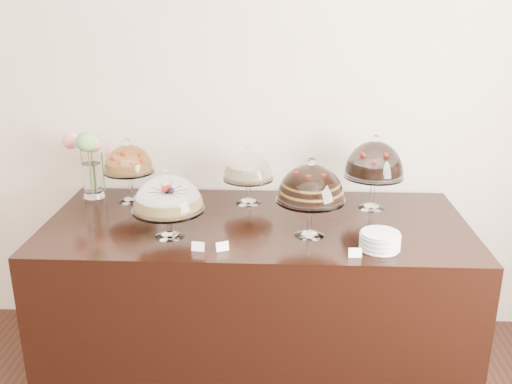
{
  "coord_description": "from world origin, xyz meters",
  "views": [
    {
      "loc": [
        0.47,
        -0.32,
        2.02
      ],
      "look_at": [
        0.35,
        2.4,
        1.08
      ],
      "focal_mm": 40.0,
      "sensor_mm": 36.0,
      "label": 1
    }
  ],
  "objects_px": {
    "cake_stand_cheesecake": "(248,168)",
    "plate_stack": "(380,241)",
    "cake_stand_choco_layer": "(311,186)",
    "display_counter": "(256,297)",
    "cake_stand_sugar_sponge": "(168,196)",
    "cake_stand_fruit_tart": "(128,162)",
    "flower_vase": "(90,158)",
    "cake_stand_dark_choco": "(374,162)"
  },
  "relations": [
    {
      "from": "display_counter",
      "to": "cake_stand_dark_choco",
      "type": "height_order",
      "value": "cake_stand_dark_choco"
    },
    {
      "from": "cake_stand_cheesecake",
      "to": "cake_stand_fruit_tart",
      "type": "xyz_separation_m",
      "value": [
        -0.68,
        -0.0,
        0.03
      ]
    },
    {
      "from": "cake_stand_sugar_sponge",
      "to": "cake_stand_fruit_tart",
      "type": "relative_size",
      "value": 0.96
    },
    {
      "from": "cake_stand_sugar_sponge",
      "to": "cake_stand_dark_choco",
      "type": "xyz_separation_m",
      "value": [
        1.05,
        0.44,
        0.06
      ]
    },
    {
      "from": "display_counter",
      "to": "cake_stand_cheesecake",
      "type": "xyz_separation_m",
      "value": [
        -0.06,
        0.28,
        0.65
      ]
    },
    {
      "from": "cake_stand_cheesecake",
      "to": "cake_stand_fruit_tart",
      "type": "distance_m",
      "value": 0.68
    },
    {
      "from": "cake_stand_cheesecake",
      "to": "display_counter",
      "type": "bearing_deg",
      "value": -78.22
    },
    {
      "from": "cake_stand_sugar_sponge",
      "to": "plate_stack",
      "type": "distance_m",
      "value": 1.03
    },
    {
      "from": "display_counter",
      "to": "flower_vase",
      "type": "bearing_deg",
      "value": 161.21
    },
    {
      "from": "display_counter",
      "to": "cake_stand_sugar_sponge",
      "type": "distance_m",
      "value": 0.81
    },
    {
      "from": "cake_stand_sugar_sponge",
      "to": "cake_stand_fruit_tart",
      "type": "height_order",
      "value": "cake_stand_fruit_tart"
    },
    {
      "from": "cake_stand_choco_layer",
      "to": "cake_stand_cheesecake",
      "type": "relative_size",
      "value": 1.2
    },
    {
      "from": "cake_stand_cheesecake",
      "to": "flower_vase",
      "type": "relative_size",
      "value": 0.81
    },
    {
      "from": "cake_stand_choco_layer",
      "to": "cake_stand_sugar_sponge",
      "type": "bearing_deg",
      "value": -176.57
    },
    {
      "from": "cake_stand_fruit_tart",
      "to": "flower_vase",
      "type": "distance_m",
      "value": 0.24
    },
    {
      "from": "cake_stand_dark_choco",
      "to": "flower_vase",
      "type": "xyz_separation_m",
      "value": [
        -1.61,
        0.1,
        -0.03
      ]
    },
    {
      "from": "cake_stand_choco_layer",
      "to": "cake_stand_dark_choco",
      "type": "xyz_separation_m",
      "value": [
        0.36,
        0.4,
        0.01
      ]
    },
    {
      "from": "display_counter",
      "to": "cake_stand_dark_choco",
      "type": "bearing_deg",
      "value": 20.05
    },
    {
      "from": "display_counter",
      "to": "plate_stack",
      "type": "distance_m",
      "value": 0.83
    },
    {
      "from": "cake_stand_choco_layer",
      "to": "cake_stand_cheesecake",
      "type": "xyz_separation_m",
      "value": [
        -0.33,
        0.45,
        -0.05
      ]
    },
    {
      "from": "plate_stack",
      "to": "cake_stand_sugar_sponge",
      "type": "bearing_deg",
      "value": 173.85
    },
    {
      "from": "cake_stand_fruit_tart",
      "to": "plate_stack",
      "type": "bearing_deg",
      "value": -24.46
    },
    {
      "from": "flower_vase",
      "to": "cake_stand_sugar_sponge",
      "type": "bearing_deg",
      "value": -44.31
    },
    {
      "from": "cake_stand_cheesecake",
      "to": "plate_stack",
      "type": "relative_size",
      "value": 1.81
    },
    {
      "from": "display_counter",
      "to": "cake_stand_cheesecake",
      "type": "distance_m",
      "value": 0.72
    },
    {
      "from": "cake_stand_sugar_sponge",
      "to": "plate_stack",
      "type": "bearing_deg",
      "value": -6.15
    },
    {
      "from": "cake_stand_cheesecake",
      "to": "cake_stand_choco_layer",
      "type": "bearing_deg",
      "value": -54.11
    },
    {
      "from": "cake_stand_cheesecake",
      "to": "flower_vase",
      "type": "distance_m",
      "value": 0.92
    },
    {
      "from": "flower_vase",
      "to": "cake_stand_choco_layer",
      "type": "bearing_deg",
      "value": -22.0
    },
    {
      "from": "cake_stand_fruit_tart",
      "to": "plate_stack",
      "type": "xyz_separation_m",
      "value": [
        1.33,
        -0.6,
        -0.19
      ]
    },
    {
      "from": "cake_stand_sugar_sponge",
      "to": "cake_stand_cheesecake",
      "type": "bearing_deg",
      "value": 54.03
    },
    {
      "from": "cake_stand_choco_layer",
      "to": "cake_stand_cheesecake",
      "type": "distance_m",
      "value": 0.56
    },
    {
      "from": "cake_stand_sugar_sponge",
      "to": "plate_stack",
      "type": "height_order",
      "value": "cake_stand_sugar_sponge"
    },
    {
      "from": "cake_stand_dark_choco",
      "to": "plate_stack",
      "type": "distance_m",
      "value": 0.6
    },
    {
      "from": "display_counter",
      "to": "plate_stack",
      "type": "xyz_separation_m",
      "value": [
        0.59,
        -0.32,
        0.49
      ]
    },
    {
      "from": "display_counter",
      "to": "plate_stack",
      "type": "height_order",
      "value": "plate_stack"
    },
    {
      "from": "cake_stand_fruit_tart",
      "to": "flower_vase",
      "type": "height_order",
      "value": "flower_vase"
    },
    {
      "from": "cake_stand_dark_choco",
      "to": "plate_stack",
      "type": "relative_size",
      "value": 2.26
    },
    {
      "from": "display_counter",
      "to": "cake_stand_sugar_sponge",
      "type": "height_order",
      "value": "cake_stand_sugar_sponge"
    },
    {
      "from": "cake_stand_fruit_tart",
      "to": "cake_stand_cheesecake",
      "type": "bearing_deg",
      "value": 0.0
    },
    {
      "from": "cake_stand_fruit_tart",
      "to": "cake_stand_dark_choco",
      "type": "bearing_deg",
      "value": -2.16
    },
    {
      "from": "cake_stand_choco_layer",
      "to": "flower_vase",
      "type": "relative_size",
      "value": 0.96
    }
  ]
}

